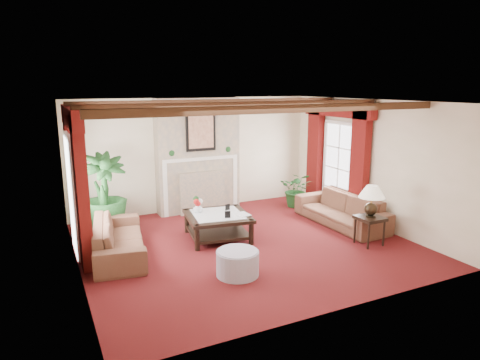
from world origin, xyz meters
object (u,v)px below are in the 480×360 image
side_table (369,231)px  ottoman (238,263)px  sofa_left (118,232)px  coffee_table (218,226)px  potted_palm (105,210)px  sofa_right (341,205)px

side_table → ottoman: 2.85m
sofa_left → side_table: 4.67m
coffee_table → ottoman: 1.74m
potted_palm → side_table: bearing=-33.7°
potted_palm → coffee_table: (1.95, -1.37, -0.21)m
sofa_left → sofa_right: 4.71m
potted_palm → ottoman: 3.47m
side_table → ottoman: (-2.85, -0.13, -0.08)m
potted_palm → ottoman: (1.57, -3.08, -0.26)m
ottoman → side_table: bearing=2.6°
sofa_left → side_table: size_ratio=4.01×
potted_palm → ottoman: bearing=-62.9°
sofa_left → coffee_table: sofa_left is taller
sofa_right → coffee_table: bearing=-98.6°
side_table → sofa_right: bearing=76.3°
sofa_right → ottoman: (-3.14, -1.34, -0.24)m
sofa_left → potted_palm: (-0.02, 1.38, 0.04)m
sofa_right → ottoman: 3.43m
coffee_table → ottoman: size_ratio=1.75×
side_table → coffee_table: bearing=147.6°
sofa_right → potted_palm: (-4.72, 1.73, 0.02)m
sofa_right → sofa_left: bearing=-95.5°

